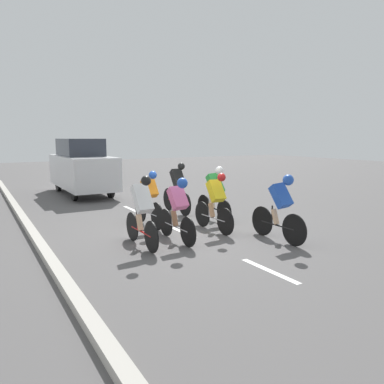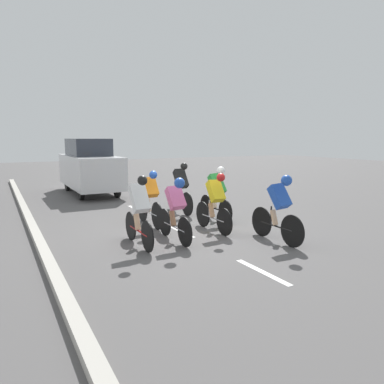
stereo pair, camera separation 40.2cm
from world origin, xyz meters
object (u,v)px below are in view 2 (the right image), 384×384
at_px(cyclist_white, 139,209).
at_px(cyclist_pink, 175,208).
at_px(cyclist_black, 180,187).
at_px(cyclist_yellow, 215,201).
at_px(support_car, 90,166).
at_px(cyclist_orange, 150,198).
at_px(cyclist_green, 217,192).
at_px(cyclist_blue, 279,207).

bearing_deg(cyclist_white, cyclist_pink, 178.33).
relative_size(cyclist_white, cyclist_black, 0.97).
bearing_deg(cyclist_yellow, support_car, -81.00).
bearing_deg(support_car, cyclist_orange, 90.59).
bearing_deg(cyclist_orange, cyclist_black, -142.10).
bearing_deg(cyclist_black, cyclist_white, 49.97).
bearing_deg(cyclist_green, cyclist_black, -72.64).
distance_m(cyclist_yellow, cyclist_orange, 1.75).
xyz_separation_m(cyclist_blue, support_car, (1.96, -9.22, 0.32)).
height_order(cyclist_green, cyclist_yellow, cyclist_green).
relative_size(cyclist_black, support_car, 0.38).
bearing_deg(cyclist_orange, cyclist_green, 171.55).
bearing_deg(cyclist_blue, cyclist_white, -21.73).
relative_size(cyclist_blue, cyclist_green, 1.03).
distance_m(cyclist_pink, cyclist_white, 0.83).
relative_size(cyclist_blue, support_car, 0.37).
distance_m(cyclist_blue, support_car, 9.43).
height_order(cyclist_blue, cyclist_orange, cyclist_blue).
relative_size(cyclist_yellow, cyclist_orange, 0.96).
bearing_deg(cyclist_pink, cyclist_yellow, -163.25).
distance_m(cyclist_blue, cyclist_white, 3.00).
distance_m(cyclist_yellow, cyclist_black, 2.42).
xyz_separation_m(cyclist_orange, support_car, (0.07, -6.46, 0.36)).
xyz_separation_m(cyclist_white, cyclist_orange, (-0.89, -1.65, -0.05)).
bearing_deg(cyclist_green, cyclist_blue, 91.07).
distance_m(cyclist_blue, cyclist_orange, 3.35).
xyz_separation_m(cyclist_pink, cyclist_green, (-1.92, -1.40, 0.04)).
xyz_separation_m(cyclist_pink, cyclist_yellow, (-1.23, -0.37, -0.01)).
relative_size(cyclist_blue, cyclist_white, 1.02).
xyz_separation_m(cyclist_blue, cyclist_white, (2.79, -1.11, 0.00)).
distance_m(cyclist_blue, cyclist_pink, 2.25).
distance_m(cyclist_pink, support_car, 8.14).
xyz_separation_m(cyclist_blue, cyclist_green, (0.05, -2.49, 0.01)).
height_order(cyclist_pink, cyclist_white, cyclist_white).
bearing_deg(cyclist_orange, cyclist_yellow, 131.79).
height_order(cyclist_orange, support_car, support_car).
xyz_separation_m(cyclist_white, cyclist_yellow, (-2.06, -0.35, -0.04)).
xyz_separation_m(cyclist_blue, cyclist_yellow, (0.73, -1.46, -0.04)).
distance_m(cyclist_green, cyclist_yellow, 1.24).
bearing_deg(support_car, cyclist_white, 84.17).
xyz_separation_m(cyclist_green, cyclist_white, (2.74, 1.37, -0.01)).
bearing_deg(cyclist_black, cyclist_blue, 97.04).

